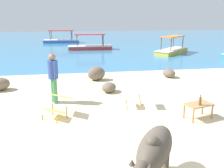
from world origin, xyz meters
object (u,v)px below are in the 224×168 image
low_bench_table (199,106)px  boat_blue (61,40)px  bottle (200,101)px  boat_yellow (172,50)px  deck_chair_far (138,95)px  cow (154,149)px  boat_red (90,46)px  deck_chair_near (58,104)px  person_standing (53,75)px

low_bench_table → boat_blue: 21.02m
bottle → boat_blue: boat_blue is taller
boat_yellow → deck_chair_far: bearing=19.1°
cow → boat_blue: boat_blue is taller
boat_red → boat_blue: same height
boat_red → boat_blue: size_ratio=0.98×
deck_chair_near → low_bench_table: bearing=117.3°
cow → bottle: (2.07, 2.35, -0.09)m
deck_chair_far → person_standing: bearing=-8.4°
person_standing → boat_yellow: (8.05, 9.81, -0.70)m
boat_red → boat_blue: (-2.60, 5.60, 0.00)m
deck_chair_near → person_standing: (-0.18, 1.24, 0.56)m
low_bench_table → deck_chair_near: deck_chair_near is taller
bottle → boat_red: boat_red is taller
deck_chair_near → deck_chair_far: (2.43, 0.41, 0.00)m
low_bench_table → boat_blue: boat_blue is taller
deck_chair_near → boat_red: boat_red is taller
deck_chair_far → boat_yellow: size_ratio=0.24×
cow → low_bench_table: size_ratio=1.93×
deck_chair_far → boat_blue: 19.65m
cow → boat_blue: size_ratio=0.44×
person_standing → boat_yellow: bearing=26.9°
deck_chair_near → bottle: bearing=115.9°
deck_chair_near → boat_yellow: bearing=-177.7°
deck_chair_far → person_standing: (-2.61, 0.82, 0.56)m
deck_chair_far → person_standing: person_standing is taller
boat_yellow → low_bench_table: bearing=27.3°
bottle → boat_red: bearing=97.3°
boat_yellow → deck_chair_near: bearing=10.7°
boat_yellow → boat_blue: (-8.55, 8.77, 0.00)m
deck_chair_near → deck_chair_far: bearing=137.4°
bottle → boat_red: size_ratio=0.08×
bottle → deck_chair_near: 3.91m
deck_chair_near → boat_blue: size_ratio=0.25×
boat_blue → bottle: bearing=108.4°
boat_yellow → boat_red: bearing=-71.8°
person_standing → boat_blue: (-0.51, 18.58, -0.70)m
cow → deck_chair_far: size_ratio=1.95×
boat_yellow → boat_red: same height
low_bench_table → bottle: bearing=-120.0°
bottle → deck_chair_far: bearing=139.0°
bottle → boat_blue: bearing=102.3°
cow → person_standing: bearing=-124.0°
cow → deck_chair_near: (-1.75, 3.15, -0.26)m
bottle → boat_yellow: 12.52m
deck_chair_near → boat_yellow: boat_yellow is taller
deck_chair_far → boat_red: 13.81m
boat_yellow → boat_blue: bearing=-89.5°
deck_chair_far → person_standing: 2.79m
bottle → person_standing: 4.51m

